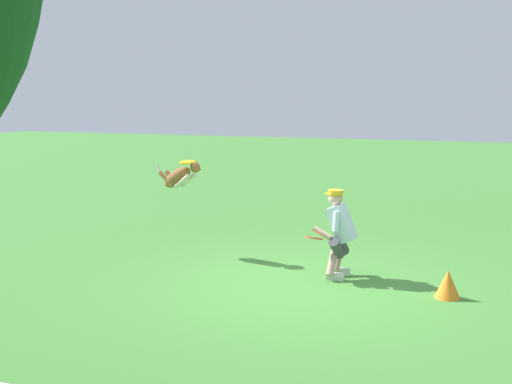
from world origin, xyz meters
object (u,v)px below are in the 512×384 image
frisbee_flying (187,162)px  training_cone (448,284)px  person (339,231)px  dog (180,177)px  frisbee_held (314,238)px

frisbee_flying → training_cone: size_ratio=0.71×
person → training_cone: size_ratio=3.45×
person → dog: 2.94m
frisbee_held → dog: bearing=-16.0°
person → dog: bearing=-5.6°
training_cone → frisbee_flying: bearing=-11.7°
frisbee_flying → frisbee_held: (-2.32, 0.64, -0.95)m
person → frisbee_held: size_ratio=4.86×
dog → frisbee_held: bearing=0.4°
person → frisbee_flying: size_ratio=4.85×
person → training_cone: bearing=168.8°
person → training_cone: (-1.57, 0.44, -0.51)m
person → dog: (2.83, -0.51, 0.61)m
frisbee_held → training_cone: (-1.89, 0.23, -0.42)m
person → frisbee_flying: bearing=-4.7°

